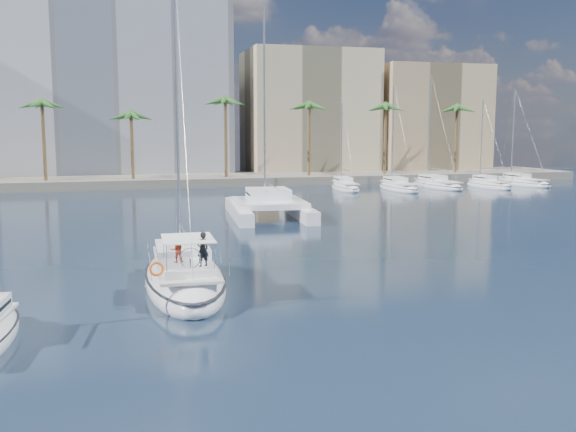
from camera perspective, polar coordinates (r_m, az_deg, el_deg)
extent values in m
plane|color=black|center=(32.25, 0.30, -6.21)|extent=(160.00, 160.00, 0.00)
cube|color=gray|center=(91.84, -9.80, 3.17)|extent=(120.00, 14.00, 1.20)
cube|color=silver|center=(103.44, -17.36, 10.87)|extent=(42.00, 16.00, 28.00)
cube|color=#C7B98F|center=(104.68, 1.84, 8.98)|extent=(20.00, 14.00, 20.00)
cube|color=tan|center=(110.31, 12.24, 8.23)|extent=(18.00, 12.00, 18.00)
cylinder|color=brown|center=(87.62, -9.63, 6.00)|extent=(0.44, 0.44, 10.50)
sphere|color=#2D6224|center=(87.62, -9.71, 9.44)|extent=(3.60, 3.60, 3.60)
cylinder|color=brown|center=(96.92, 10.93, 6.13)|extent=(0.44, 0.44, 10.50)
sphere|color=#2D6224|center=(96.93, 11.01, 9.23)|extent=(3.60, 3.60, 3.60)
ellipsoid|color=white|center=(32.17, -9.19, -5.68)|extent=(4.09, 12.02, 2.48)
ellipsoid|color=black|center=(32.09, -9.20, -5.07)|extent=(4.13, 12.13, 0.18)
cube|color=silver|center=(31.75, -9.19, -4.13)|extent=(2.92, 9.01, 0.12)
cube|color=white|center=(33.02, -9.39, -3.03)|extent=(2.65, 3.96, 0.60)
cube|color=black|center=(33.02, -9.39, -3.00)|extent=(2.66, 3.50, 0.14)
cylinder|color=#B7BABF|center=(33.85, -9.85, 10.01)|extent=(0.15, 0.15, 15.64)
cylinder|color=#B7BABF|center=(31.80, -9.30, -1.25)|extent=(0.23, 4.82, 0.11)
cube|color=white|center=(29.46, -8.85, -4.57)|extent=(2.33, 3.04, 0.36)
cube|color=white|center=(29.09, -8.89, -1.98)|extent=(2.33, 3.04, 0.04)
torus|color=silver|center=(28.20, -8.69, -3.73)|extent=(0.96, 0.08, 0.96)
torus|color=#FB580D|center=(27.74, -11.60, -4.63)|extent=(0.63, 0.21, 0.64)
imported|color=black|center=(28.68, -7.59, -2.95)|extent=(0.67, 0.57, 1.54)
imported|color=#AA2F1A|center=(29.75, -9.83, -3.00)|extent=(0.57, 0.45, 1.14)
cube|color=white|center=(57.05, -4.44, 0.46)|extent=(2.22, 13.19, 1.10)
cube|color=white|center=(57.85, 0.86, 0.58)|extent=(2.22, 13.19, 1.10)
cube|color=white|center=(56.66, -1.67, 1.19)|extent=(6.51, 7.67, 0.50)
cube|color=white|center=(57.23, -1.78, 1.96)|extent=(3.91, 4.21, 1.00)
cube|color=black|center=(57.22, -1.78, 2.01)|extent=(3.89, 3.69, 0.18)
cylinder|color=#B7BABF|center=(58.93, -2.11, 10.16)|extent=(0.18, 0.18, 17.51)
ellipsoid|color=silver|center=(31.02, -11.55, -6.02)|extent=(0.24, 0.46, 0.22)
sphere|color=silver|center=(31.23, -11.57, -5.89)|extent=(0.12, 0.12, 0.12)
cube|color=gray|center=(30.99, -12.16, -5.99)|extent=(0.53, 0.19, 0.13)
cube|color=gray|center=(31.03, -10.94, -5.94)|extent=(0.53, 0.19, 0.13)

